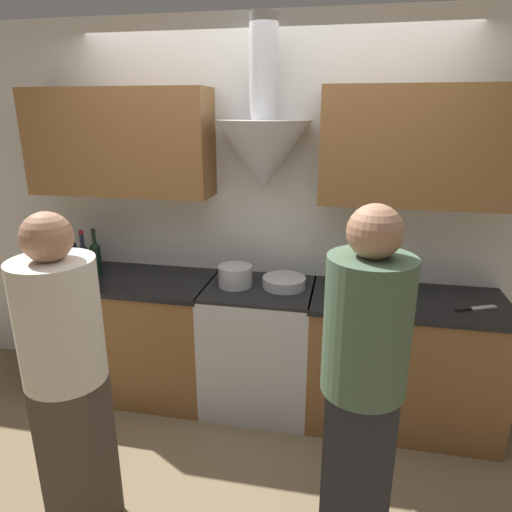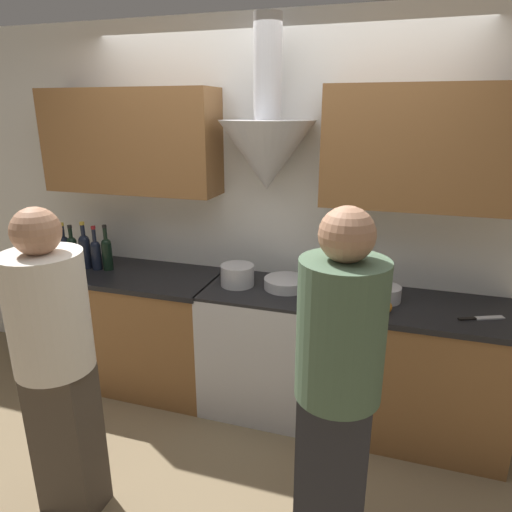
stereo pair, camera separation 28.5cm
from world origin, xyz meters
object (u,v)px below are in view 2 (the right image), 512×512
wine_bottle_0 (65,249)px  wine_bottle_1 (72,250)px  stove_range (260,346)px  wine_bottle_3 (96,253)px  wine_bottle_2 (85,249)px  wine_bottle_4 (107,252)px  person_foreground_right (337,386)px  orange_fruit (386,307)px  stock_pot (237,275)px  mixing_bowl (286,283)px  saucepan (385,294)px  person_foreground_left (55,358)px

wine_bottle_0 → wine_bottle_1: wine_bottle_0 is taller
stove_range → wine_bottle_3: bearing=-179.5°
wine_bottle_2 → wine_bottle_4: 0.18m
stove_range → person_foreground_right: (0.65, -1.05, 0.48)m
person_foreground_right → wine_bottle_0: bearing=154.4°
orange_fruit → wine_bottle_4: bearing=175.2°
wine_bottle_2 → person_foreground_right: (2.00, -1.04, -0.10)m
orange_fruit → person_foreground_right: person_foreground_right is taller
stove_range → wine_bottle_1: bearing=-179.2°
person_foreground_right → orange_fruit: bearing=80.0°
wine_bottle_2 → stock_pot: size_ratio=1.57×
wine_bottle_1 → wine_bottle_3: 0.20m
wine_bottle_3 → stove_range: bearing=0.5°
wine_bottle_4 → wine_bottle_3: bearing=-169.0°
stove_range → orange_fruit: bearing=-11.4°
mixing_bowl → saucepan: (0.63, -0.02, 0.01)m
saucepan → person_foreground_left: size_ratio=0.12×
wine_bottle_0 → stove_range: bearing=-0.1°
wine_bottle_4 → stock_pot: bearing=-0.4°
orange_fruit → wine_bottle_2: bearing=175.9°
person_foreground_left → person_foreground_right: bearing=4.5°
wine_bottle_0 → person_foreground_right: person_foreground_right is taller
stock_pot → saucepan: 0.95m
wine_bottle_2 → wine_bottle_3: bearing=-1.1°
stove_range → wine_bottle_2: bearing=-179.6°
mixing_bowl → person_foreground_left: (-0.83, -1.19, -0.04)m
wine_bottle_1 → saucepan: bearing=1.0°
wine_bottle_0 → orange_fruit: (2.35, -0.17, -0.09)m
wine_bottle_0 → saucepan: 2.34m
stock_pot → orange_fruit: 0.98m
wine_bottle_0 → wine_bottle_4: size_ratio=0.97×
saucepan → person_foreground_right: person_foreground_right is taller
wine_bottle_1 → person_foreground_right: 2.35m
mixing_bowl → orange_fruit: bearing=-17.3°
stock_pot → mixing_bowl: size_ratio=0.78×
wine_bottle_2 → wine_bottle_4: size_ratio=1.04×
wine_bottle_3 → wine_bottle_4: size_ratio=0.97×
stove_range → wine_bottle_1: wine_bottle_1 is taller
wine_bottle_1 → mixing_bowl: wine_bottle_1 is taller
person_foreground_right → person_foreground_left: bearing=-175.5°
stove_range → wine_bottle_0: size_ratio=2.71×
stove_range → person_foreground_left: size_ratio=0.55×
stove_range → saucepan: bearing=1.5°
person_foreground_left → orange_fruit: bearing=33.8°
wine_bottle_0 → saucepan: bearing=0.4°
wine_bottle_0 → wine_bottle_3: size_ratio=1.00×
wine_bottle_4 → stock_pot: wine_bottle_4 is taller
wine_bottle_0 → person_foreground_left: (0.87, -1.16, -0.13)m
wine_bottle_0 → wine_bottle_3: 0.29m
orange_fruit → wine_bottle_3: bearing=175.8°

